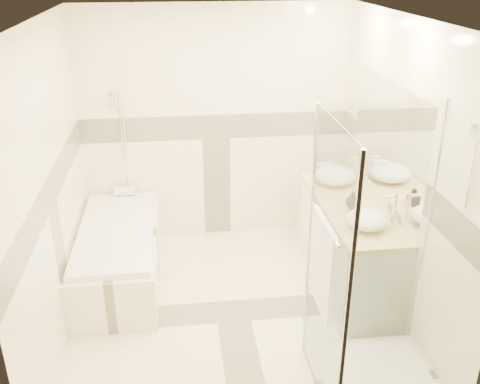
{
  "coord_description": "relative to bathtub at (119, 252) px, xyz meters",
  "views": [
    {
      "loc": [
        -0.41,
        -3.9,
        2.93
      ],
      "look_at": [
        0.1,
        0.25,
        1.05
      ],
      "focal_mm": 40.0,
      "sensor_mm": 36.0,
      "label": 1
    }
  ],
  "objects": [
    {
      "name": "room",
      "position": [
        1.08,
        -0.64,
        0.95
      ],
      "size": [
        2.82,
        3.02,
        2.52
      ],
      "color": "#EFE4BE",
      "rests_on": "ground"
    },
    {
      "name": "bathtub",
      "position": [
        0.0,
        0.0,
        0.0
      ],
      "size": [
        0.75,
        1.7,
        0.56
      ],
      "color": "#F4E9C3",
      "rests_on": "ground"
    },
    {
      "name": "vanity",
      "position": [
        2.15,
        -0.35,
        0.12
      ],
      "size": [
        0.58,
        1.62,
        0.85
      ],
      "color": "white",
      "rests_on": "ground"
    },
    {
      "name": "shower_enclosure",
      "position": [
        1.86,
        -1.62,
        0.2
      ],
      "size": [
        0.96,
        0.93,
        2.04
      ],
      "color": "#F4E9C3",
      "rests_on": "ground"
    },
    {
      "name": "vessel_sink_near",
      "position": [
        2.13,
        0.15,
        0.63
      ],
      "size": [
        0.42,
        0.42,
        0.17
      ],
      "primitive_type": "ellipsoid",
      "color": "white",
      "rests_on": "vanity"
    },
    {
      "name": "vessel_sink_far",
      "position": [
        2.13,
        -0.79,
        0.61
      ],
      "size": [
        0.35,
        0.35,
        0.14
      ],
      "primitive_type": "ellipsoid",
      "color": "white",
      "rests_on": "vanity"
    },
    {
      "name": "faucet_near",
      "position": [
        2.35,
        0.15,
        0.7
      ],
      "size": [
        0.11,
        0.03,
        0.28
      ],
      "color": "silver",
      "rests_on": "vanity"
    },
    {
      "name": "faucet_far",
      "position": [
        2.35,
        -0.79,
        0.71
      ],
      "size": [
        0.12,
        0.03,
        0.29
      ],
      "color": "silver",
      "rests_on": "vanity"
    },
    {
      "name": "amenity_bottle_a",
      "position": [
        2.13,
        -0.44,
        0.62
      ],
      "size": [
        0.08,
        0.09,
        0.16
      ],
      "primitive_type": "imported",
      "rotation": [
        0.0,
        0.0,
        -0.21
      ],
      "color": "black",
      "rests_on": "vanity"
    },
    {
      "name": "amenity_bottle_b",
      "position": [
        2.13,
        -0.4,
        0.62
      ],
      "size": [
        0.11,
        0.11,
        0.14
      ],
      "primitive_type": "imported",
      "rotation": [
        0.0,
        0.0,
        0.01
      ],
      "color": "black",
      "rests_on": "vanity"
    },
    {
      "name": "folded_towels",
      "position": [
        2.13,
        0.37,
        0.59
      ],
      "size": [
        0.22,
        0.3,
        0.09
      ],
      "primitive_type": "cube",
      "rotation": [
        0.0,
        0.0,
        0.22
      ],
      "color": "white",
      "rests_on": "vanity"
    },
    {
      "name": "rolled_towel",
      "position": [
        0.03,
        0.75,
        0.3
      ],
      "size": [
        0.22,
        0.1,
        0.1
      ],
      "primitive_type": "cylinder",
      "rotation": [
        0.0,
        1.57,
        0.0
      ],
      "color": "white",
      "rests_on": "bathtub"
    }
  ]
}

